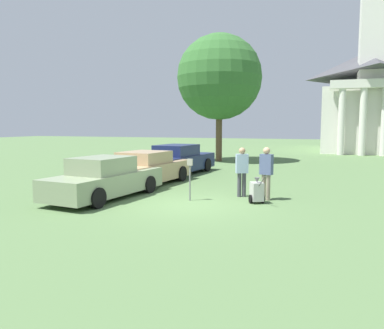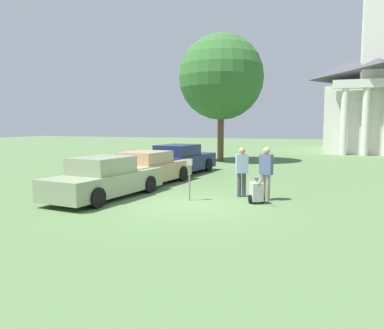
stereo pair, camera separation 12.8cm
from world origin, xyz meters
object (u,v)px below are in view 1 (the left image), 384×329
Objects in this scene: parked_car_sage at (105,179)px; person_worker at (242,169)px; parking_meter at (190,172)px; parked_car_tan at (146,169)px; parked_car_navy at (178,160)px; person_supervisor at (266,170)px; equipment_cart at (257,191)px; church at (367,92)px.

person_worker is (4.44, 1.82, 0.34)m from parked_car_sage.
parking_meter is at bearing 17.38° from parked_car_sage.
parked_car_navy reaches higher than parked_car_tan.
parking_meter is (2.94, -6.26, 0.27)m from parked_car_navy.
person_supervisor is (5.34, -5.31, 0.32)m from parked_car_navy.
equipment_cart is (2.20, 0.33, -0.59)m from parking_meter.
person_worker is at bearing -10.71° from parked_car_tan.
parked_car_sage is at bearing -83.59° from parked_car_navy.
equipment_cart is (5.14, -2.29, -0.28)m from parked_car_tan.
parking_meter is 0.81× the size of person_worker.
parking_meter is 1.42× the size of equipment_cart.
person_worker is (1.50, 1.25, 0.02)m from parking_meter.
parking_meter is 30.79m from church.
person_supervisor is at bearing -100.92° from church.
equipment_cart is at bearing 102.17° from person_worker.
parking_meter is 0.78× the size of person_supervisor.
church reaches higher than person_worker.
parking_meter is at bearing 159.93° from equipment_cart.
church is (6.38, 28.11, 4.83)m from person_worker.
person_supervisor reaches higher than parked_car_sage.
person_worker is at bearing -42.03° from parked_car_navy.
parked_car_sage is 2.79× the size of person_worker.
person_supervisor reaches higher than parked_car_tan.
parked_car_sage is 1.00× the size of parked_car_tan.
church is (7.88, 29.37, 4.85)m from parking_meter.
parking_meter is 2.30m from equipment_cart.
parked_car_sage reaches higher than parked_car_tan.
person_supervisor is at bearing 21.69° from parking_meter.
parked_car_navy is (-0.00, 6.83, 0.05)m from parked_car_sage.
equipment_cart is at bearing -101.06° from church.
parked_car_navy is 26.02m from church.
parked_car_sage is at bearing -2.64° from person_worker.
church is (10.82, 29.94, 5.17)m from parked_car_sage.
parked_car_sage is at bearing 161.38° from equipment_cart.
church is (10.82, 23.11, 5.12)m from parked_car_navy.
parked_car_tan is at bearing -83.58° from parked_car_navy.
person_worker reaches higher than parking_meter.
parked_car_navy is 3.87× the size of parking_meter.
person_supervisor is 1.80× the size of equipment_cart.
person_worker is 0.97× the size of person_supervisor.
equipment_cart is (0.70, -0.93, -0.62)m from person_worker.
parked_car_navy is at bearing -28.31° from person_supervisor.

